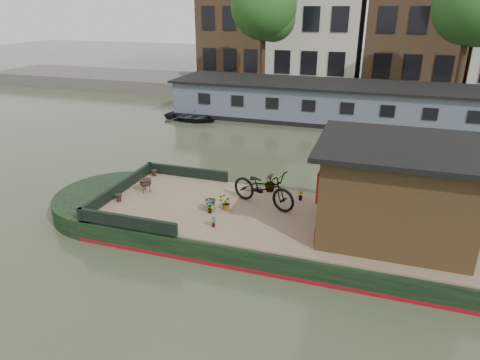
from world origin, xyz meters
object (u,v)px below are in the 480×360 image
(potted_plant_a, at_px, (210,206))
(cabin, at_px, (396,189))
(brazier_front, at_px, (146,186))
(dinghy, at_px, (191,114))
(brazier_rear, at_px, (211,205))
(bicycle, at_px, (263,188))

(potted_plant_a, bearing_deg, cabin, 5.10)
(potted_plant_a, bearing_deg, brazier_front, 163.20)
(dinghy, bearing_deg, cabin, -128.52)
(dinghy, bearing_deg, brazier_rear, -145.14)
(cabin, bearing_deg, dinghy, 133.29)
(bicycle, relative_size, brazier_rear, 6.06)
(bicycle, distance_m, brazier_front, 3.80)
(potted_plant_a, distance_m, brazier_front, 2.58)
(brazier_rear, bearing_deg, dinghy, 116.67)
(brazier_rear, bearing_deg, potted_plant_a, -77.50)
(potted_plant_a, distance_m, brazier_rear, 0.15)
(bicycle, bearing_deg, dinghy, 52.75)
(bicycle, xyz_separation_m, brazier_rear, (-1.34, -0.85, -0.38))
(brazier_front, relative_size, dinghy, 0.13)
(cabin, bearing_deg, potted_plant_a, -174.90)
(bicycle, bearing_deg, cabin, -79.57)
(bicycle, relative_size, dinghy, 0.65)
(bicycle, relative_size, potted_plant_a, 4.93)
(potted_plant_a, bearing_deg, dinghy, 116.52)
(cabin, relative_size, brazier_front, 9.30)
(potted_plant_a, height_order, dinghy, potted_plant_a)
(potted_plant_a, relative_size, brazier_front, 1.00)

